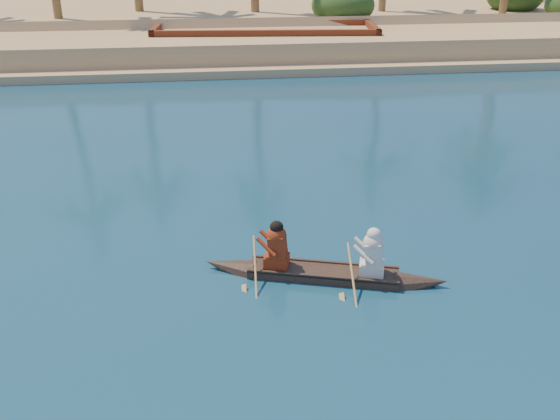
{
  "coord_description": "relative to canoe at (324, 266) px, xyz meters",
  "views": [
    {
      "loc": [
        -10.13,
        -5.3,
        6.17
      ],
      "look_at": [
        -8.72,
        5.79,
        1.05
      ],
      "focal_mm": 40.0,
      "sensor_mm": 36.0,
      "label": 1
    }
  ],
  "objects": [
    {
      "name": "barge_mid",
      "position": [
        1.22,
        22.12,
        0.41
      ],
      "size": [
        11.49,
        4.73,
        1.87
      ],
      "rotation": [
        0.0,
        0.0,
        -0.09
      ],
      "color": "#5D2413",
      "rests_on": "ground"
    },
    {
      "name": "shrub_cluster",
      "position": [
        8.0,
        26.62,
        0.95
      ],
      "size": [
        100.0,
        6.0,
        2.4
      ],
      "primitive_type": null,
      "color": "#1A3814",
      "rests_on": "ground"
    },
    {
      "name": "sandy_embankment",
      "position": [
        8.0,
        42.01,
        0.28
      ],
      "size": [
        150.0,
        51.0,
        1.5
      ],
      "color": "tan",
      "rests_on": "ground"
    },
    {
      "name": "canoe",
      "position": [
        0.0,
        0.0,
        0.0
      ],
      "size": [
        4.66,
        1.93,
        1.29
      ],
      "rotation": [
        0.0,
        0.0,
        -0.29
      ],
      "color": "#3D2C21",
      "rests_on": "ground"
    }
  ]
}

